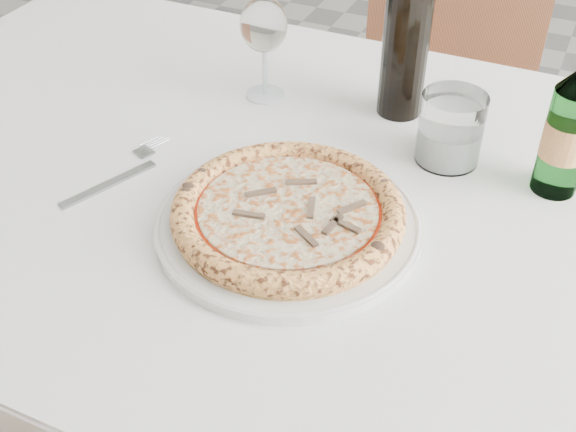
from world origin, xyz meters
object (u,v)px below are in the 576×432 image
Objects in this scene: beer_bottle at (569,130)px; wine_bottle at (406,39)px; dining_table at (317,232)px; chair_far at (440,81)px; pizza at (288,212)px; wine_glass at (264,28)px; tumbler at (450,133)px; plate at (288,223)px.

beer_bottle is 0.82× the size of wine_bottle.
dining_table is 1.67× the size of chair_far.
pizza is 0.35m from wine_bottle.
pizza is at bearing -90.00° from dining_table.
wine_bottle reaches higher than wine_glass.
wine_bottle is (-0.10, 0.10, 0.08)m from tumbler.
chair_far reaches higher than pizza.
wine_bottle is (-0.25, 0.11, 0.03)m from beer_bottle.
tumbler is (0.31, -0.06, -0.07)m from wine_glass.
tumbler is 0.16m from beer_bottle.
wine_bottle is (0.05, -0.54, 0.34)m from chair_far.
wine_bottle is (0.04, 0.33, 0.09)m from pizza.
tumbler is (0.14, 0.13, 0.13)m from dining_table.
pizza is at bearing -59.22° from wine_glass.
chair_far is at bearing 103.29° from tumbler.
tumbler is at bearing 176.42° from beer_bottle.
wine_glass reaches higher than tumbler.
wine_glass reaches higher than pizza.
pizza is (-0.00, -0.00, 0.02)m from plate.
wine_bottle is at bearing -84.77° from chair_far.
beer_bottle reaches higher than plate.
chair_far reaches higher than plate.
beer_bottle is at bearing 23.28° from dining_table.
tumbler is at bearing 43.61° from dining_table.
chair_far is 0.69m from wine_glass.
chair_far is 9.28× the size of tumbler.
wine_bottle reaches higher than plate.
plate is at bearing 18.31° from pizza.
wine_glass is 0.46m from beer_bottle.
beer_bottle is 0.27m from wine_bottle.
dining_table is at bearing -89.11° from chair_far.
plate is (0.01, -0.87, 0.23)m from chair_far.
pizza is (0.01, -0.87, 0.25)m from chair_far.
dining_table is 0.23m from tumbler.
tumbler is at bearing -76.71° from chair_far.
dining_table is at bearing -99.18° from wine_bottle.
chair_far is 0.71m from tumbler.
wine_bottle reaches higher than dining_table.
pizza is at bearing -89.22° from chair_far.
chair_far reaches higher than dining_table.
dining_table is at bearing 90.00° from pizza.
pizza is at bearing -96.44° from wine_bottle.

